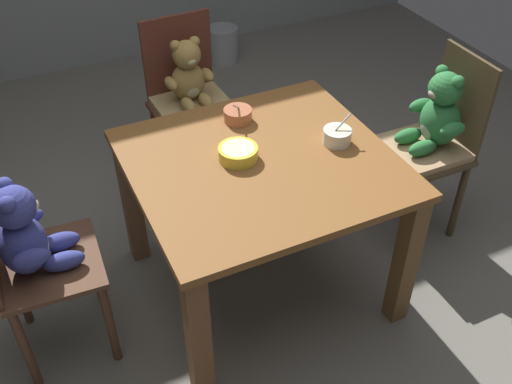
{
  "coord_description": "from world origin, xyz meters",
  "views": [
    {
      "loc": [
        -0.83,
        -1.7,
        2.11
      ],
      "look_at": [
        0.0,
        0.05,
        0.51
      ],
      "focal_mm": 41.85,
      "sensor_mm": 36.0,
      "label": 1
    }
  ],
  "objects_px": {
    "teddy_chair_near_left": "(29,246)",
    "metal_pail": "(223,45)",
    "porridge_bowl_terracotta_far_center": "(238,115)",
    "dining_table": "(261,187)",
    "porridge_bowl_white_near_right": "(337,136)",
    "teddy_chair_near_right": "(434,129)",
    "porridge_bowl_yellow_center": "(238,153)",
    "teddy_chair_far_center": "(191,92)"
  },
  "relations": [
    {
      "from": "metal_pail",
      "to": "porridge_bowl_terracotta_far_center",
      "type": "bearing_deg",
      "value": -110.45
    },
    {
      "from": "dining_table",
      "to": "teddy_chair_far_center",
      "type": "relative_size",
      "value": 1.12
    },
    {
      "from": "teddy_chair_near_left",
      "to": "metal_pail",
      "type": "xyz_separation_m",
      "value": [
        1.64,
        2.09,
        -0.44
      ]
    },
    {
      "from": "teddy_chair_far_center",
      "to": "porridge_bowl_yellow_center",
      "type": "height_order",
      "value": "teddy_chair_far_center"
    },
    {
      "from": "teddy_chair_near_left",
      "to": "porridge_bowl_terracotta_far_center",
      "type": "height_order",
      "value": "teddy_chair_near_left"
    },
    {
      "from": "teddy_chair_far_center",
      "to": "teddy_chair_near_right",
      "type": "height_order",
      "value": "teddy_chair_near_right"
    },
    {
      "from": "porridge_bowl_white_near_right",
      "to": "porridge_bowl_terracotta_far_center",
      "type": "relative_size",
      "value": 1.02
    },
    {
      "from": "dining_table",
      "to": "teddy_chair_near_left",
      "type": "relative_size",
      "value": 1.19
    },
    {
      "from": "porridge_bowl_white_near_right",
      "to": "metal_pail",
      "type": "xyz_separation_m",
      "value": [
        0.39,
        2.17,
        -0.61
      ]
    },
    {
      "from": "teddy_chair_near_right",
      "to": "porridge_bowl_yellow_center",
      "type": "distance_m",
      "value": 1.0
    },
    {
      "from": "teddy_chair_near_left",
      "to": "porridge_bowl_terracotta_far_center",
      "type": "xyz_separation_m",
      "value": [
        0.95,
        0.24,
        0.17
      ]
    },
    {
      "from": "teddy_chair_near_right",
      "to": "dining_table",
      "type": "bearing_deg",
      "value": 2.73
    },
    {
      "from": "teddy_chair_near_left",
      "to": "porridge_bowl_terracotta_far_center",
      "type": "bearing_deg",
      "value": 17.54
    },
    {
      "from": "teddy_chair_near_left",
      "to": "porridge_bowl_terracotta_far_center",
      "type": "distance_m",
      "value": 1.0
    },
    {
      "from": "teddy_chair_near_left",
      "to": "porridge_bowl_white_near_right",
      "type": "relative_size",
      "value": 6.87
    },
    {
      "from": "dining_table",
      "to": "porridge_bowl_terracotta_far_center",
      "type": "xyz_separation_m",
      "value": [
        0.03,
        0.3,
        0.17
      ]
    },
    {
      "from": "teddy_chair_far_center",
      "to": "porridge_bowl_yellow_center",
      "type": "bearing_deg",
      "value": -8.85
    },
    {
      "from": "dining_table",
      "to": "teddy_chair_near_right",
      "type": "bearing_deg",
      "value": 2.26
    },
    {
      "from": "dining_table",
      "to": "porridge_bowl_white_near_right",
      "type": "distance_m",
      "value": 0.37
    },
    {
      "from": "teddy_chair_near_left",
      "to": "porridge_bowl_yellow_center",
      "type": "relative_size",
      "value": 5.4
    },
    {
      "from": "metal_pail",
      "to": "dining_table",
      "type": "bearing_deg",
      "value": -108.58
    },
    {
      "from": "metal_pail",
      "to": "teddy_chair_near_left",
      "type": "bearing_deg",
      "value": -128.11
    },
    {
      "from": "dining_table",
      "to": "porridge_bowl_white_near_right",
      "type": "height_order",
      "value": "porridge_bowl_white_near_right"
    },
    {
      "from": "porridge_bowl_white_near_right",
      "to": "porridge_bowl_terracotta_far_center",
      "type": "bearing_deg",
      "value": 132.41
    },
    {
      "from": "dining_table",
      "to": "metal_pail",
      "type": "relative_size",
      "value": 3.89
    },
    {
      "from": "porridge_bowl_terracotta_far_center",
      "to": "dining_table",
      "type": "bearing_deg",
      "value": -96.43
    },
    {
      "from": "teddy_chair_far_center",
      "to": "porridge_bowl_terracotta_far_center",
      "type": "bearing_deg",
      "value": -0.77
    },
    {
      "from": "teddy_chair_near_left",
      "to": "porridge_bowl_yellow_center",
      "type": "height_order",
      "value": "teddy_chair_near_left"
    },
    {
      "from": "teddy_chair_near_right",
      "to": "metal_pail",
      "type": "height_order",
      "value": "teddy_chair_near_right"
    },
    {
      "from": "porridge_bowl_white_near_right",
      "to": "teddy_chair_far_center",
      "type": "bearing_deg",
      "value": 108.92
    },
    {
      "from": "teddy_chair_far_center",
      "to": "porridge_bowl_terracotta_far_center",
      "type": "relative_size",
      "value": 7.47
    },
    {
      "from": "teddy_chair_near_right",
      "to": "porridge_bowl_white_near_right",
      "type": "distance_m",
      "value": 0.6
    },
    {
      "from": "porridge_bowl_terracotta_far_center",
      "to": "porridge_bowl_white_near_right",
      "type": "bearing_deg",
      "value": -47.59
    },
    {
      "from": "porridge_bowl_terracotta_far_center",
      "to": "metal_pail",
      "type": "xyz_separation_m",
      "value": [
        0.69,
        1.85,
        -0.61
      ]
    },
    {
      "from": "teddy_chair_near_right",
      "to": "teddy_chair_near_left",
      "type": "xyz_separation_m",
      "value": [
        -1.83,
        0.03,
        -0.01
      ]
    },
    {
      "from": "dining_table",
      "to": "porridge_bowl_terracotta_far_center",
      "type": "bearing_deg",
      "value": 83.57
    },
    {
      "from": "porridge_bowl_yellow_center",
      "to": "teddy_chair_near_right",
      "type": "bearing_deg",
      "value": -0.77
    },
    {
      "from": "teddy_chair_far_center",
      "to": "porridge_bowl_terracotta_far_center",
      "type": "height_order",
      "value": "teddy_chair_far_center"
    },
    {
      "from": "dining_table",
      "to": "porridge_bowl_terracotta_far_center",
      "type": "height_order",
      "value": "porridge_bowl_terracotta_far_center"
    },
    {
      "from": "dining_table",
      "to": "porridge_bowl_yellow_center",
      "type": "xyz_separation_m",
      "value": [
        -0.08,
        0.05,
        0.16
      ]
    },
    {
      "from": "porridge_bowl_white_near_right",
      "to": "teddy_chair_near_left",
      "type": "bearing_deg",
      "value": 176.22
    },
    {
      "from": "porridge_bowl_terracotta_far_center",
      "to": "porridge_bowl_yellow_center",
      "type": "height_order",
      "value": "porridge_bowl_terracotta_far_center"
    }
  ]
}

